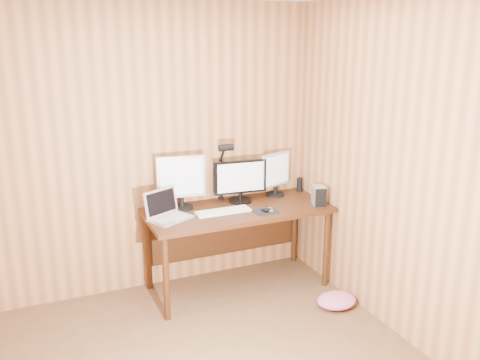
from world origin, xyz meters
TOP-DOWN VIEW (x-y plane):
  - room_shell at (0.00, 0.00)m, footprint 4.00×4.00m
  - desk at (0.93, 1.70)m, footprint 1.60×0.70m
  - monitor_center at (1.02, 1.79)m, footprint 0.49×0.21m
  - monitor_left at (0.48, 1.82)m, footprint 0.42×0.20m
  - monitor_right at (1.40, 1.84)m, footprint 0.35×0.17m
  - laptop at (0.29, 1.63)m, footprint 0.40×0.37m
  - keyboard at (0.77, 1.58)m, footprint 0.47×0.14m
  - mousepad at (1.11, 1.46)m, footprint 0.22×0.19m
  - mouse at (1.11, 1.46)m, footprint 0.07×0.11m
  - hard_drive at (1.64, 1.44)m, footprint 0.14×0.18m
  - phone at (1.16, 1.48)m, footprint 0.07×0.10m
  - speaker at (1.68, 1.87)m, footprint 0.06×0.06m
  - desk_lamp at (0.89, 1.87)m, footprint 0.13×0.19m
  - fabric_pile at (1.55, 0.97)m, footprint 0.35×0.29m

SIDE VIEW (x-z plane):
  - fabric_pile at x=1.55m, z-range 0.00..0.11m
  - desk at x=0.93m, z-range 0.25..1.00m
  - mousepad at x=1.11m, z-range 0.75..0.75m
  - phone at x=1.16m, z-range 0.75..0.76m
  - keyboard at x=0.77m, z-range 0.75..0.77m
  - mouse at x=1.11m, z-range 0.75..0.79m
  - laptop at x=0.29m, z-range 0.69..0.93m
  - speaker at x=1.68m, z-range 0.75..0.88m
  - hard_drive at x=1.64m, z-range 0.75..0.92m
  - monitor_center at x=1.02m, z-range 0.76..1.14m
  - monitor_right at x=1.40m, z-range 0.76..1.17m
  - monitor_left at x=0.48m, z-range 0.77..1.24m
  - desk_lamp at x=0.89m, z-range 0.82..1.40m
  - room_shell at x=0.00m, z-range -0.75..3.25m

